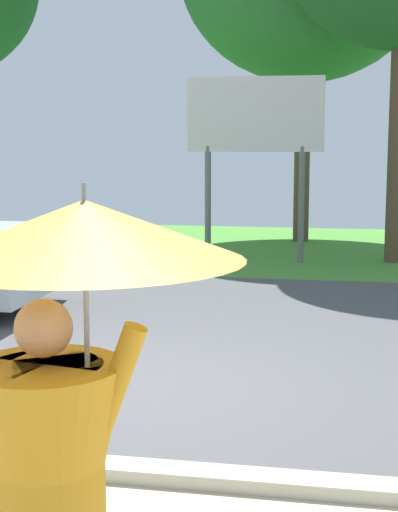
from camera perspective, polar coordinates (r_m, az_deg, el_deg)
The scene contains 3 objects.
ground_plane at distance 10.23m, azimuth -0.12°, elevation -4.76°, with size 40.00×22.00×0.20m.
monk_pedestrian at distance 3.05m, azimuth -10.25°, elevation -12.88°, with size 1.18×1.18×2.13m.
roadside_billboard at distance 14.85m, azimuth 4.14°, elevation 9.40°, with size 2.60×0.12×3.50m.
Camera 1 is at (1.86, -6.84, 2.27)m, focal length 54.32 mm.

